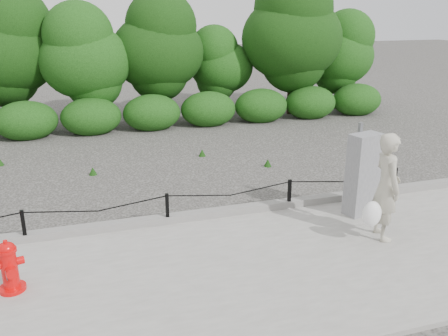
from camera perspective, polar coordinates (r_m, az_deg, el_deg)
The scene contains 8 objects.
ground at distance 9.11m, azimuth -6.75°, elevation -7.08°, with size 90.00×90.00×0.00m, color #2D2B28.
sidewalk at distance 7.37m, azimuth -3.67°, elevation -13.30°, with size 14.00×4.00×0.08m, color gray.
curb at distance 9.09m, azimuth -6.85°, elevation -6.09°, with size 14.00×0.22×0.14m, color slate.
chain_barrier at distance 8.92m, azimuth -6.86°, elevation -4.44°, with size 10.06×0.06×0.60m.
treeline at distance 17.14m, azimuth -11.55°, elevation 13.97°, with size 20.28×3.93×5.20m.
fire_hydrant at distance 7.50m, azimuth -24.42°, elevation -10.80°, with size 0.46×0.47×0.80m.
pedestrian at distance 8.59m, azimuth 18.87°, elevation -2.33°, with size 0.81×0.77×1.90m.
utility_cabinet at distance 9.53m, azimuth 16.32°, elevation -0.74°, with size 0.68×0.51×1.78m.
Camera 1 is at (-1.44, -8.08, 3.94)m, focal length 38.00 mm.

